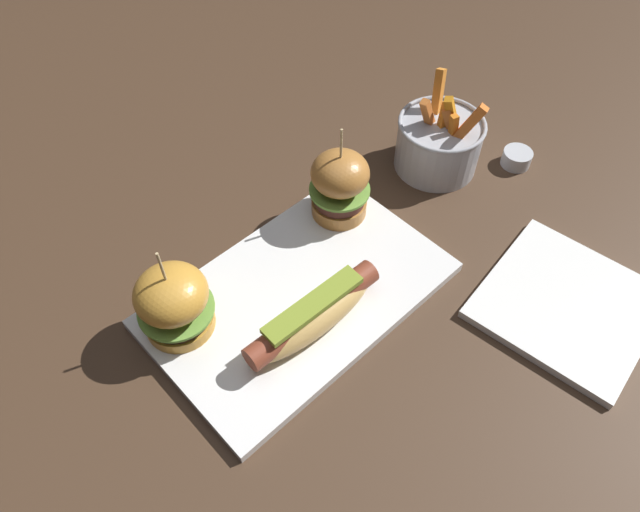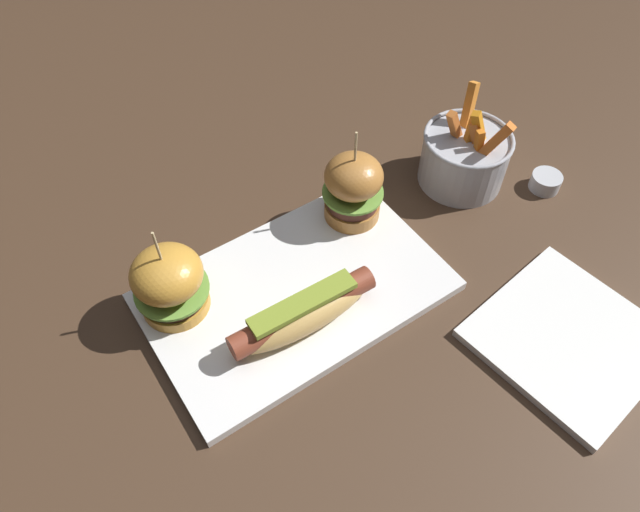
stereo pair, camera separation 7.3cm
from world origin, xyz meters
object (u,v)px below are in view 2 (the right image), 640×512
at_px(platter_main, 296,292).
at_px(side_plate, 569,339).
at_px(slider_left, 169,282).
at_px(fries_bucket, 465,157).
at_px(slider_right, 353,188).
at_px(hot_dog, 303,313).
at_px(sauce_ramekin, 546,181).

xyz_separation_m(platter_main, side_plate, (0.23, -0.24, -0.00)).
bearing_deg(slider_left, side_plate, -39.46).
distance_m(platter_main, side_plate, 0.34).
height_order(slider_left, fries_bucket, slider_left).
height_order(slider_left, side_plate, slider_left).
height_order(platter_main, slider_right, slider_right).
relative_size(hot_dog, fries_bucket, 1.39).
bearing_deg(fries_bucket, hot_dog, -165.18).
xyz_separation_m(slider_right, side_plate, (0.10, -0.31, -0.06)).
relative_size(hot_dog, sauce_ramekin, 4.30).
distance_m(slider_right, side_plate, 0.33).
bearing_deg(sauce_ramekin, side_plate, -131.19).
bearing_deg(slider_right, sauce_ramekin, -21.35).
distance_m(slider_left, fries_bucket, 0.45).
bearing_deg(fries_bucket, platter_main, -172.80).
bearing_deg(sauce_ramekin, slider_left, 168.88).
xyz_separation_m(sauce_ramekin, side_plate, (-0.17, -0.20, -0.01)).
bearing_deg(side_plate, slider_right, 108.40).
distance_m(fries_bucket, side_plate, 0.30).
height_order(platter_main, fries_bucket, fries_bucket).
distance_m(slider_left, sauce_ramekin, 0.56).
height_order(platter_main, side_plate, platter_main).
height_order(platter_main, slider_left, slider_left).
relative_size(slider_left, slider_right, 0.94).
relative_size(platter_main, slider_right, 2.55).
distance_m(fries_bucket, sauce_ramekin, 0.13).
distance_m(platter_main, fries_bucket, 0.32).
height_order(slider_left, sauce_ramekin, slider_left).
relative_size(slider_right, side_plate, 0.74).
distance_m(hot_dog, fries_bucket, 0.35).
distance_m(platter_main, sauce_ramekin, 0.41).
height_order(hot_dog, slider_right, slider_right).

